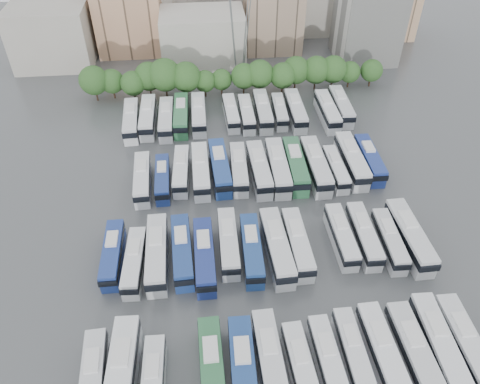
{
  "coord_description": "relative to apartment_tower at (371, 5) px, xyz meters",
  "views": [
    {
      "loc": [
        -7.75,
        -51.35,
        50.95
      ],
      "look_at": [
        -2.31,
        4.72,
        3.0
      ],
      "focal_mm": 35.0,
      "sensor_mm": 36.0,
      "label": 1
    }
  ],
  "objects": [
    {
      "name": "ground",
      "position": [
        -34.0,
        -58.0,
        -13.0
      ],
      "size": [
        220.0,
        220.0,
        0.0
      ],
      "primitive_type": "plane",
      "color": "#424447",
      "rests_on": "ground"
    },
    {
      "name": "tree_line",
      "position": [
        -35.65,
        -15.9,
        -8.44
      ],
      "size": [
        66.57,
        7.81,
        8.92
      ],
      "color": "black",
      "rests_on": "ground"
    },
    {
      "name": "city_buildings",
      "position": [
        -41.46,
        13.86,
        -5.13
      ],
      "size": [
        102.0,
        35.0,
        20.0
      ],
      "color": "#9E998E",
      "rests_on": "ground"
    },
    {
      "name": "apartment_tower",
      "position": [
        0.0,
        0.0,
        0.0
      ],
      "size": [
        14.0,
        14.0,
        26.0
      ],
      "primitive_type": "cube",
      "color": "silver",
      "rests_on": "ground"
    },
    {
      "name": "bus_r0_s0",
      "position": [
        -55.36,
        -82.12,
        -11.25
      ],
      "size": [
        3.06,
        11.5,
        3.57
      ],
      "rotation": [
        0.0,
        0.0,
        0.05
      ],
      "color": "silver",
      "rests_on": "ground"
    },
    {
      "name": "bus_r0_s1",
      "position": [
        -52.24,
        -82.04,
        -10.93
      ],
      "size": [
        3.42,
        13.53,
        4.22
      ],
      "rotation": [
        0.0,
        0.0,
        -0.04
      ],
      "color": "silver",
      "rests_on": "ground"
    },
    {
      "name": "bus_r0_s4",
      "position": [
        -42.27,
        -82.24,
        -11.13
      ],
      "size": [
        2.87,
        12.19,
        3.81
      ],
      "rotation": [
        0.0,
        0.0,
        0.02
      ],
      "color": "#2C673E",
      "rests_on": "ground"
    },
    {
      "name": "bus_r0_s5",
      "position": [
        -38.82,
        -82.85,
        -11.05
      ],
      "size": [
        3.03,
        12.73,
        3.98
      ],
      "rotation": [
        0.0,
        0.0,
        -0.02
      ],
      "color": "navy",
      "rests_on": "ground"
    },
    {
      "name": "bus_r0_s6",
      "position": [
        -35.64,
        -81.9,
        -11.11
      ],
      "size": [
        2.99,
        12.36,
        3.86
      ],
      "rotation": [
        0.0,
        0.0,
        0.03
      ],
      "color": "silver",
      "rests_on": "ground"
    },
    {
      "name": "bus_r0_s7",
      "position": [
        -32.26,
        -83.17,
        -11.29
      ],
      "size": [
        3.0,
        11.23,
        3.49
      ],
      "rotation": [
        0.0,
        0.0,
        0.05
      ],
      "color": "silver",
      "rests_on": "ground"
    },
    {
      "name": "bus_r0_s8",
      "position": [
        -29.04,
        -82.52,
        -11.29
      ],
      "size": [
        2.77,
        11.15,
        3.48
      ],
      "rotation": [
        0.0,
        0.0,
        0.03
      ],
      "color": "silver",
      "rests_on": "ground"
    },
    {
      "name": "bus_r0_s9",
      "position": [
        -25.91,
        -81.57,
        -11.34
      ],
      "size": [
        2.38,
        10.8,
        3.38
      ],
      "rotation": [
        0.0,
        0.0,
        0.0
      ],
      "color": "silver",
      "rests_on": "ground"
    },
    {
      "name": "bus_r0_s10",
      "position": [
        -22.57,
        -82.09,
        -11.12
      ],
      "size": [
        2.98,
        12.28,
        3.83
      ],
      "rotation": [
        0.0,
        0.0,
        0.03
      ],
      "color": "white",
      "rests_on": "ground"
    },
    {
      "name": "bus_r0_s11",
      "position": [
        -19.01,
        -82.67,
        -11.05
      ],
      "size": [
        3.02,
        12.73,
        3.98
      ],
      "rotation": [
        0.0,
        0.0,
        0.02
      ],
      "color": "silver",
      "rests_on": "ground"
    },
    {
      "name": "bus_r0_s12",
      "position": [
        -15.77,
        -81.62,
        -11.06
      ],
      "size": [
        3.12,
        12.69,
        3.96
      ],
      "rotation": [
        0.0,
        0.0,
        -0.03
      ],
      "color": "silver",
      "rests_on": "ground"
    },
    {
      "name": "bus_r0_s13",
      "position": [
        -12.63,
        -81.96,
        -11.09
      ],
      "size": [
        2.74,
        12.43,
        3.9
      ],
      "rotation": [
        0.0,
        0.0,
        -0.0
      ],
      "color": "silver",
      "rests_on": "ground"
    },
    {
      "name": "bus_r1_s0",
      "position": [
        -55.29,
        -63.46,
        -11.26
      ],
      "size": [
        2.48,
        11.31,
        3.55
      ],
      "rotation": [
        0.0,
        0.0,
        0.0
      ],
      "color": "navy",
      "rests_on": "ground"
    },
    {
      "name": "bus_r1_s1",
      "position": [
        -52.14,
        -65.2,
        -11.29
      ],
      "size": [
        2.92,
        11.21,
        3.49
      ],
      "rotation": [
        0.0,
        0.0,
        -0.05
      ],
      "color": "silver",
      "rests_on": "ground"
    },
    {
      "name": "bus_r1_s2",
      "position": [
        -49.05,
        -64.17,
        -11.0
      ],
      "size": [
        3.03,
        13.05,
        4.08
      ],
      "rotation": [
        0.0,
        0.0,
        0.01
      ],
      "color": "silver",
      "rests_on": "ground"
    },
    {
      "name": "bus_r1_s3",
      "position": [
        -45.56,
        -63.97,
        -11.11
      ],
      "size": [
        3.27,
        12.38,
        3.85
      ],
      "rotation": [
        0.0,
        0.0,
        0.05
      ],
      "color": "navy",
      "rests_on": "ground"
    },
    {
      "name": "bus_r1_s4",
      "position": [
        -42.46,
        -65.2,
        -11.08
      ],
      "size": [
        2.85,
        12.51,
        3.92
      ],
      "rotation": [
        0.0,
        0.0,
        0.01
      ],
      "color": "navy",
      "rests_on": "ground"
    },
    {
      "name": "bus_r1_s5",
      "position": [
        -38.91,
        -62.91,
        -11.17
      ],
      "size": [
        2.71,
        11.91,
        3.73
      ],
      "rotation": [
        0.0,
        0.0,
        -0.01
      ],
      "color": "silver",
      "rests_on": "ground"
    },
    {
      "name": "bus_r1_s6",
      "position": [
        -35.74,
        -64.62,
        -11.15
      ],
      "size": [
        2.92,
        12.09,
        3.77
      ],
      "rotation": [
        0.0,
        0.0,
        -0.02
      ],
      "color": "navy",
      "rests_on": "ground"
    },
    {
      "name": "bus_r1_s7",
      "position": [
        -32.15,
        -64.58,
        -10.96
      ],
      "size": [
        3.5,
        13.36,
        4.15
      ],
      "rotation": [
        0.0,
        0.0,
        0.05
      ],
      "color": "silver",
      "rests_on": "ground"
    },
    {
      "name": "bus_r1_s8",
      "position": [
        -29.08,
        -64.11,
        -11.12
      ],
      "size": [
        2.87,
        12.25,
        3.83
      ],
      "rotation": [
        0.0,
        0.0,
        0.02
      ],
      "color": "silver",
      "rests_on": "ground"
    },
    {
      "name": "bus_r1_s10",
      "position": [
        -22.37,
        -63.17,
        -11.24
      ],
      "size": [
        2.57,
        11.45,
        3.59
      ],
      "rotation": [
        0.0,
        0.0,
        0.01
      ],
      "color": "silver",
      "rests_on": "ground"
    },
    {
      "name": "bus_r1_s11",
      "position": [
        -19.06,
        -63.34,
        -11.2
      ],
      "size": [
        2.67,
        11.72,
        3.67
      ],
      "rotation": [
        0.0,
        0.0,
        -0.01
      ],
      "color": "silver",
      "rests_on": "ground"
    },
    {
      "name": "bus_r1_s12",
      "position": [
        -15.64,
        -64.65,
        -11.29
      ],
      "size": [
        2.72,
        11.14,
        3.47
      ],
      "rotation": [
        0.0,
        0.0,
        -0.03
      ],
      "color": "silver",
      "rests_on": "ground"
    },
    {
      "name": "bus_r1_s13",
      "position": [
        -12.6,
        -64.41,
        -10.96
      ],
      "size": [
        3.25,
        13.29,
        4.15
      ],
      "rotation": [
        0.0,
        0.0,
        0.03
      ],
      "color": "silver",
      "rests_on": "ground"
    },
    {
      "name": "bus_r2_s1",
      "position": [
        -52.18,
        -46.87,
        -11.17
      ],
      "size": [
        3.06,
        11.95,
        3.72
      ],
      "rotation": [
        0.0,
        0.0,
        0.04
      ],
      "color": "silver",
      "rests_on": "ground"
    },
    {
      "name": "bus_r2_s2",
      "position": [
        -48.82,
        -46.99,
        -11.33
      ],
      "size": [
        2.6,
        10.89,
        3.4
      ],
      "rotation": [
        0.0,
        0.0,
        0.02
      ],
      "color": "navy",
      "rests_on": "ground"
    },
    {
      "name": "bus_r2_s3",
      "position": [
        -45.68,
        -45.19,
        -11.23
      ],
      "size": [
        2.98,
        11.6,
        3.61
      ],
      "rotation": [
        0.0,
        0.0,
        -0.04
      ],
      "color": "silver",
      "rests_on": "ground"
    },
    {
      "name": "bus_r2_s4",
      "position": [
        -42.33,
        -45.73,
        -11.02
      ],
      "size": [
        2.92,
        12.85,
        4.02
      ],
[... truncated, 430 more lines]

